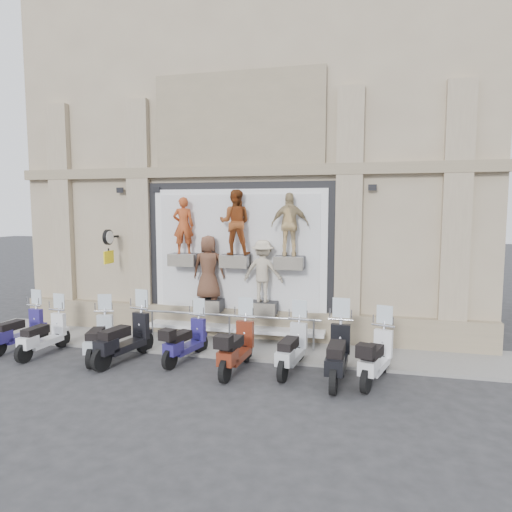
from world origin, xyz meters
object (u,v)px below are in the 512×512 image
Objects in this scene: scooter_d at (124,328)px; scooter_f at (237,337)px; scooter_e at (186,332)px; scooter_c at (99,329)px; guard_rail at (229,331)px; scooter_g at (292,339)px; scooter_h at (338,343)px; scooter_i at (376,347)px; scooter_a at (19,321)px; clock_sign_bracket at (109,242)px; scooter_b at (43,326)px.

scooter_f is (2.91, -0.01, -0.04)m from scooter_d.
scooter_e is (1.49, 0.39, -0.11)m from scooter_d.
scooter_c is 1.04× the size of scooter_e.
guard_rail is 2.45m from scooter_g.
scooter_c is 0.95× the size of scooter_f.
scooter_c is 0.72m from scooter_d.
scooter_h is at bearing -10.58° from scooter_g.
scooter_d is 1.15× the size of scooter_e.
scooter_f is 1.03× the size of scooter_i.
scooter_a is 2.56m from scooter_c.
scooter_f reaches higher than scooter_i.
scooter_d is (1.69, -2.19, -1.95)m from clock_sign_bracket.
scooter_c is at bearing -157.87° from scooter_e.
scooter_f is (3.62, -0.03, 0.04)m from scooter_c.
scooter_f is at bearing -67.88° from guard_rail.
guard_rail is 2.67× the size of scooter_a.
scooter_a is (-5.47, -1.50, 0.30)m from guard_rail.
clock_sign_bracket reaches higher than scooter_c.
scooter_i is at bearing 13.42° from scooter_d.
scooter_a is 0.97× the size of scooter_i.
scooter_h is (3.03, -1.77, 0.40)m from guard_rail.
clock_sign_bracket is at bearing 158.39° from scooter_f.
guard_rail is 2.40× the size of scooter_d.
scooter_f reaches higher than scooter_e.
scooter_i is at bearing -16.20° from scooter_c.
scooter_d is 4.18m from scooter_g.
scooter_f is at bearing -159.60° from scooter_g.
scooter_c is at bearing -169.86° from scooter_g.
scooter_d is 2.91m from scooter_f.
guard_rail is 1.90m from scooter_f.
scooter_f is at bearing -161.78° from scooter_i.
scooter_e is (3.79, 0.41, -0.01)m from scooter_b.
scooter_d is 5.23m from scooter_h.
scooter_a is 0.89× the size of scooter_h.
guard_rail is 3.39m from scooter_c.
scooter_h is at bearing 11.97° from scooter_d.
scooter_i is at bearing 1.16° from scooter_g.
clock_sign_bracket is at bearing 140.27° from scooter_d.
scooter_h is 1.09× the size of scooter_i.
scooter_h reaches higher than scooter_f.
scooter_b is at bearing -6.36° from scooter_a.
scooter_d is 1.54m from scooter_e.
scooter_g is 0.91× the size of scooter_h.
scooter_e is at bearing 9.78° from scooter_b.
scooter_f is (1.43, -0.40, 0.07)m from scooter_e.
scooter_i reaches higher than scooter_g.
clock_sign_bracket is 6.48m from scooter_g.
scooter_f reaches higher than scooter_g.
scooter_f is 1.04× the size of scooter_g.
clock_sign_bracket is 0.55× the size of scooter_e.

